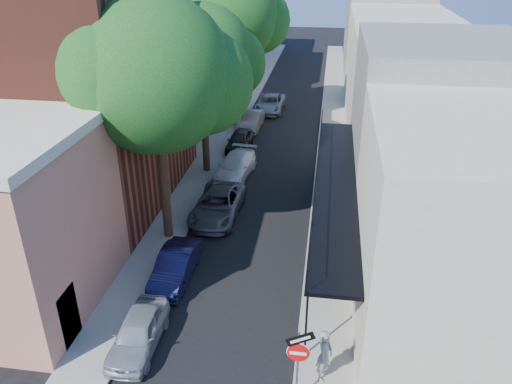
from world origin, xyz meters
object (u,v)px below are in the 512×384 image
(oak_far, at_px, (238,16))
(parked_car_c, at_px, (218,205))
(parked_car_e, at_px, (240,141))
(pedestrian, at_px, (325,355))
(parked_car_b, at_px, (175,266))
(oak_near, at_px, (166,77))
(oak_mid, at_px, (209,58))
(parked_car_a, at_px, (138,332))
(sign_post, at_px, (298,355))
(parked_car_d, at_px, (235,166))
(parked_car_f, at_px, (252,121))
(parked_car_g, at_px, (270,103))

(oak_far, xyz_separation_m, parked_car_c, (1.51, -14.86, -7.57))
(parked_car_e, xyz_separation_m, pedestrian, (6.38, -19.96, 0.42))
(parked_car_b, bearing_deg, oak_near, 105.39)
(oak_mid, distance_m, parked_car_c, 8.77)
(pedestrian, bearing_deg, oak_far, 34.48)
(oak_mid, bearing_deg, parked_car_a, -86.98)
(sign_post, height_order, parked_car_c, sign_post)
(oak_far, distance_m, parked_car_d, 12.44)
(oak_mid, distance_m, parked_car_a, 16.86)
(parked_car_a, height_order, parked_car_f, parked_car_f)
(parked_car_b, bearing_deg, oak_far, 93.38)
(parked_car_f, distance_m, parked_car_g, 4.86)
(parked_car_e, bearing_deg, parked_car_c, -85.42)
(parked_car_f, bearing_deg, parked_car_c, -86.84)
(oak_near, xyz_separation_m, oak_mid, (-0.05, 7.97, -0.82))
(sign_post, height_order, parked_car_b, sign_post)
(parked_car_f, xyz_separation_m, pedestrian, (6.22, -24.36, 0.40))
(parked_car_c, height_order, pedestrian, pedestrian)
(parked_car_f, bearing_deg, parked_car_e, -90.55)
(sign_post, relative_size, oak_near, 0.26)
(pedestrian, bearing_deg, parked_car_f, 32.60)
(pedestrian, bearing_deg, parked_car_d, 39.07)
(sign_post, height_order, oak_near, oak_near)
(oak_near, distance_m, parked_car_e, 13.86)
(parked_car_d, bearing_deg, oak_mid, 161.27)
(oak_near, xyz_separation_m, oak_far, (0.01, 17.01, 0.38))
(parked_car_c, distance_m, parked_car_e, 9.66)
(parked_car_b, bearing_deg, sign_post, -45.00)
(oak_mid, relative_size, parked_car_g, 2.09)
(pedestrian, bearing_deg, parked_car_b, 72.19)
(oak_near, relative_size, parked_car_f, 2.80)
(parked_car_b, bearing_deg, parked_car_g, 88.40)
(parked_car_a, relative_size, parked_car_f, 0.91)
(parked_car_g, bearing_deg, parked_car_b, -90.67)
(parked_car_a, xyz_separation_m, parked_car_f, (0.34, 23.78, 0.04))
(parked_car_a, distance_m, parked_car_e, 19.38)
(parked_car_f, bearing_deg, parked_car_a, -89.34)
(sign_post, relative_size, parked_car_d, 0.64)
(parked_car_b, distance_m, parked_car_d, 10.75)
(sign_post, relative_size, parked_car_g, 0.61)
(parked_car_c, relative_size, parked_car_e, 1.30)
(parked_car_b, bearing_deg, parked_car_a, -90.93)
(oak_far, xyz_separation_m, parked_car_e, (0.94, -5.22, -7.61))
(parked_car_b, xyz_separation_m, pedestrian, (6.43, -4.69, 0.43))
(oak_mid, relative_size, pedestrian, 5.34)
(oak_far, bearing_deg, parked_car_d, -81.48)
(parked_car_c, relative_size, pedestrian, 2.60)
(oak_far, distance_m, parked_car_g, 8.77)
(sign_post, distance_m, parked_car_e, 21.84)
(sign_post, bearing_deg, oak_near, 125.09)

